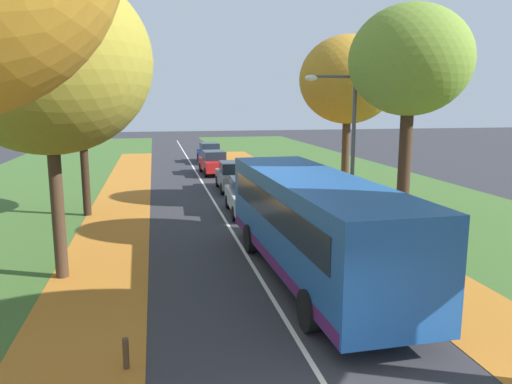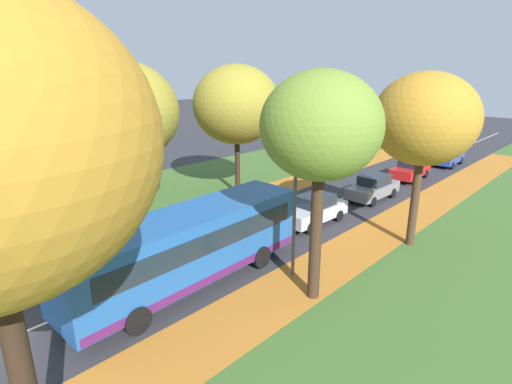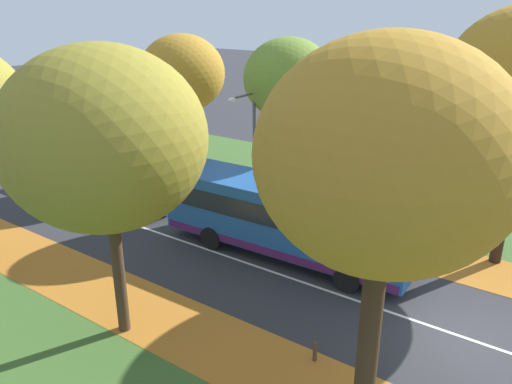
% 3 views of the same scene
% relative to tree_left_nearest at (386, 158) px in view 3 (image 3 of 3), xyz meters
% --- Properties ---
extents(ground_plane, '(160.00, 160.00, 0.00)m').
position_rel_tree_left_nearest_xyz_m(ground_plane, '(5.60, -1.05, -6.96)').
color(ground_plane, '#2D2D33').
extents(leaf_litter_left, '(2.80, 60.00, 0.00)m').
position_rel_tree_left_nearest_xyz_m(leaf_litter_left, '(1.00, 12.95, -6.95)').
color(leaf_litter_left, '#B26B23').
rests_on(leaf_litter_left, grass_verge_left).
extents(grass_verge_right, '(12.00, 90.00, 0.01)m').
position_rel_tree_left_nearest_xyz_m(grass_verge_right, '(14.80, 18.95, -6.95)').
color(grass_verge_right, '#3D6028').
rests_on(grass_verge_right, ground).
extents(leaf_litter_right, '(2.80, 60.00, 0.00)m').
position_rel_tree_left_nearest_xyz_m(leaf_litter_right, '(10.20, 12.95, -6.95)').
color(leaf_litter_right, '#B26B23').
rests_on(leaf_litter_right, grass_verge_right).
extents(road_centre_line, '(0.12, 80.00, 0.01)m').
position_rel_tree_left_nearest_xyz_m(road_centre_line, '(5.60, 18.95, -6.95)').
color(road_centre_line, silver).
rests_on(road_centre_line, ground).
extents(tree_left_nearest, '(4.92, 4.92, 9.21)m').
position_rel_tree_left_nearest_xyz_m(tree_left_nearest, '(0.00, 0.00, 0.00)').
color(tree_left_nearest, '#382619').
rests_on(tree_left_nearest, ground).
extents(tree_left_near, '(5.67, 5.67, 8.71)m').
position_rel_tree_left_nearest_xyz_m(tree_left_near, '(-0.06, 7.88, -0.82)').
color(tree_left_near, '#422D1E').
rests_on(tree_left_near, ground).
extents(tree_right_near, '(4.10, 4.10, 8.26)m').
position_rel_tree_left_nearest_xyz_m(tree_right_near, '(11.19, 8.90, -0.60)').
color(tree_right_near, '#382619').
rests_on(tree_right_near, ground).
extents(tree_right_mid, '(4.64, 4.64, 8.17)m').
position_rel_tree_left_nearest_xyz_m(tree_right_mid, '(11.86, 16.04, -0.90)').
color(tree_right_mid, '#422D1E').
rests_on(tree_right_mid, ground).
extents(bollard_third, '(0.12, 0.12, 0.62)m').
position_rel_tree_left_nearest_xyz_m(bollard_third, '(2.04, 2.27, -6.65)').
color(bollard_third, '#4C3823').
rests_on(bollard_third, ground).
extents(streetlamp_right, '(1.89, 0.28, 6.00)m').
position_rel_tree_left_nearest_xyz_m(streetlamp_right, '(9.27, 9.68, -3.22)').
color(streetlamp_right, '#47474C').
rests_on(streetlamp_right, ground).
extents(bus, '(2.88, 10.47, 2.98)m').
position_rel_tree_left_nearest_xyz_m(bus, '(7.07, 6.36, -5.26)').
color(bus, '#1E5199').
rests_on(bus, ground).
extents(car_silver_lead, '(1.90, 4.26, 1.62)m').
position_rel_tree_left_nearest_xyz_m(car_silver_lead, '(6.81, 15.06, -6.15)').
color(car_silver_lead, '#B7BABF').
rests_on(car_silver_lead, ground).
extents(car_grey_following, '(1.87, 4.24, 1.62)m').
position_rel_tree_left_nearest_xyz_m(car_grey_following, '(7.11, 21.22, -6.15)').
color(car_grey_following, slate).
rests_on(car_grey_following, ground).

